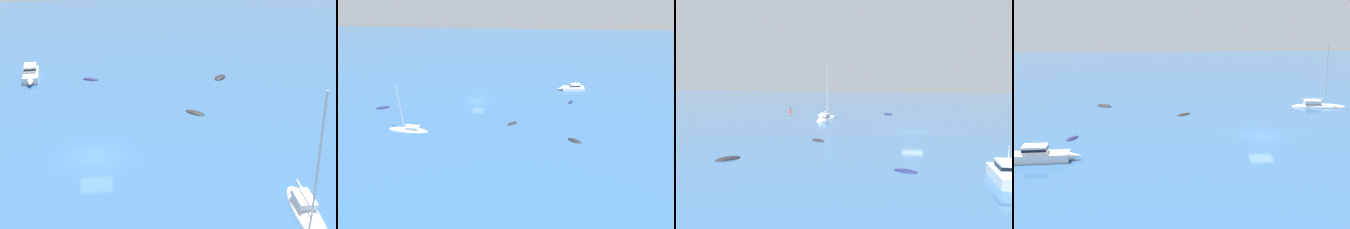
% 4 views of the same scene
% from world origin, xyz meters
% --- Properties ---
extents(ground_plane, '(160.00, 160.00, 0.00)m').
position_xyz_m(ground_plane, '(0.00, 0.00, 0.00)').
color(ground_plane, '#2D5684').
extents(skiff, '(2.53, 2.14, 0.50)m').
position_xyz_m(skiff, '(-18.51, 14.51, 0.00)').
color(skiff, black).
rests_on(skiff, ground).
extents(powerboat, '(6.28, 2.07, 2.51)m').
position_xyz_m(powerboat, '(-21.28, -7.22, 0.60)').
color(powerboat, white).
rests_on(powerboat, ground).
extents(dinghy, '(1.52, 2.10, 0.35)m').
position_xyz_m(dinghy, '(-19.92, -0.40, 0.00)').
color(dinghy, '#191E4C').
rests_on(dinghy, ground).
extents(skiff_1, '(3.02, 2.06, 0.37)m').
position_xyz_m(skiff_1, '(18.70, 4.85, 0.00)').
color(skiff_1, '#191E4C').
rests_on(skiff_1, ground).
extents(skiff_2, '(2.26, 2.14, 0.34)m').
position_xyz_m(skiff_2, '(-7.99, 9.49, 0.00)').
color(skiff_2, black).
rests_on(skiff_2, ground).
extents(yacht, '(7.25, 2.14, 9.01)m').
position_xyz_m(yacht, '(10.15, 13.10, 0.12)').
color(yacht, white).
rests_on(yacht, ground).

